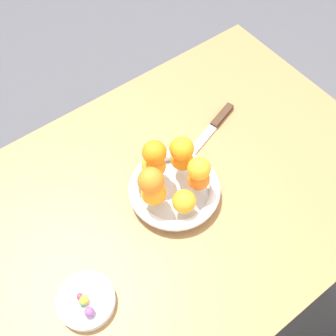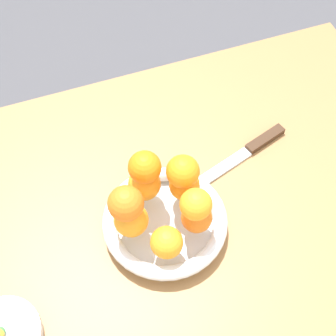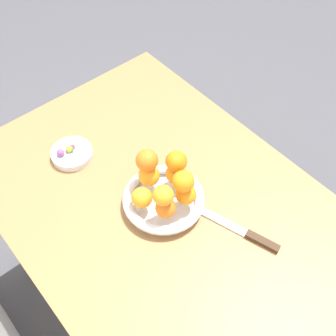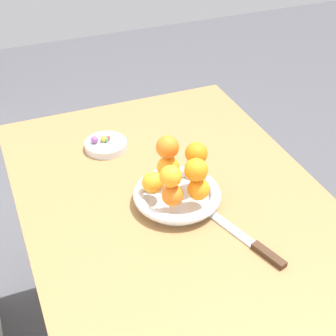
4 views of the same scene
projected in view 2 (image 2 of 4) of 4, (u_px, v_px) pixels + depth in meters
The scene contains 15 objects.
dining_table at pixel (165, 248), 1.00m from camera, with size 1.10×0.76×0.74m.
fruit_bowl at pixel (166, 222), 0.90m from camera, with size 0.22×0.22×0.04m.
candy_dish at pixel (3, 335), 0.81m from camera, with size 0.12×0.12×0.02m, color silver.
orange_0 at pixel (167, 242), 0.83m from camera, with size 0.05×0.05×0.05m, color orange.
orange_1 at pixel (197, 217), 0.86m from camera, with size 0.05×0.05×0.05m, color orange.
orange_2 at pixel (184, 185), 0.89m from camera, with size 0.05×0.05×0.05m, color orange.
orange_3 at pixel (144, 184), 0.89m from camera, with size 0.06×0.06×0.06m, color orange.
orange_4 at pixel (131, 219), 0.85m from camera, with size 0.06×0.06×0.06m, color orange.
orange_5 at pixel (145, 167), 0.84m from camera, with size 0.06×0.06×0.06m, color orange.
orange_6 at pixel (183, 171), 0.84m from camera, with size 0.06×0.06×0.06m, color orange.
orange_7 at pixel (196, 204), 0.81m from camera, with size 0.05×0.05×0.05m, color orange.
orange_8 at pixel (127, 206), 0.80m from camera, with size 0.06×0.06×0.06m, color orange.
candy_ball_0 at pixel (0, 332), 0.79m from camera, with size 0.02×0.02×0.02m, color #4C9947.
candy_ball_4 at pixel (0, 332), 0.79m from camera, with size 0.02×0.02×0.02m, color #4C9947.
knife at pixel (242, 155), 1.00m from camera, with size 0.25×0.10×0.01m.
Camera 2 is at (0.13, 0.39, 1.57)m, focal length 55.00 mm.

